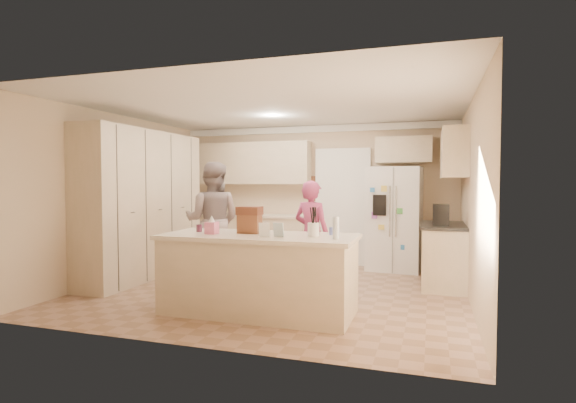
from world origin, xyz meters
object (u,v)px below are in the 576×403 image
(refrigerator, at_px, (394,219))
(dollhouse_body, at_px, (250,224))
(teen_boy, at_px, (212,221))
(tissue_box, at_px, (212,228))
(coffee_maker, at_px, (441,215))
(utensil_crock, at_px, (313,229))
(teen_girl, at_px, (312,234))
(island_base, at_px, (258,276))

(refrigerator, distance_m, dollhouse_body, 3.37)
(teen_boy, bearing_deg, tissue_box, 104.88)
(coffee_maker, xyz_separation_m, tissue_box, (-2.60, -2.00, -0.07))
(coffee_maker, relative_size, utensil_crock, 2.00)
(utensil_crock, distance_m, tissue_box, 1.21)
(coffee_maker, distance_m, utensil_crock, 2.32)
(refrigerator, height_order, teen_boy, teen_boy)
(tissue_box, bearing_deg, teen_boy, 117.08)
(utensil_crock, bearing_deg, dollhouse_body, 176.42)
(teen_girl, bearing_deg, teen_boy, 14.85)
(island_base, xyz_separation_m, teen_girl, (0.26, 1.45, 0.34))
(tissue_box, bearing_deg, refrigerator, 60.11)
(teen_girl, bearing_deg, dollhouse_body, 90.54)
(coffee_maker, bearing_deg, refrigerator, 120.93)
(refrigerator, height_order, teen_girl, refrigerator)
(tissue_box, bearing_deg, island_base, 10.30)
(island_base, xyz_separation_m, dollhouse_body, (-0.15, 0.10, 0.60))
(utensil_crock, xyz_separation_m, tissue_box, (-1.20, -0.15, -0.00))
(utensil_crock, height_order, tissue_box, utensil_crock)
(dollhouse_body, xyz_separation_m, teen_boy, (-1.23, 1.43, -0.11))
(island_base, relative_size, dollhouse_body, 8.46)
(coffee_maker, bearing_deg, dollhouse_body, -140.71)
(coffee_maker, xyz_separation_m, island_base, (-2.05, -1.90, -0.63))
(coffee_maker, bearing_deg, utensil_crock, -127.12)
(utensil_crock, xyz_separation_m, teen_boy, (-2.03, 1.48, -0.07))
(refrigerator, bearing_deg, utensil_crock, -97.25)
(refrigerator, bearing_deg, teen_boy, -144.29)
(utensil_crock, xyz_separation_m, teen_girl, (-0.39, 1.40, -0.22))
(dollhouse_body, height_order, teen_girl, teen_girl)
(dollhouse_body, relative_size, teen_boy, 0.14)
(coffee_maker, height_order, island_base, coffee_maker)
(coffee_maker, distance_m, teen_girl, 1.87)
(island_base, height_order, tissue_box, tissue_box)
(coffee_maker, height_order, dollhouse_body, coffee_maker)
(refrigerator, height_order, utensil_crock, refrigerator)
(island_base, relative_size, tissue_box, 15.71)
(dollhouse_body, bearing_deg, refrigerator, 64.31)
(refrigerator, distance_m, teen_girl, 1.99)
(tissue_box, relative_size, dollhouse_body, 0.54)
(utensil_crock, relative_size, tissue_box, 1.07)
(coffee_maker, height_order, teen_boy, teen_boy)
(refrigerator, xyz_separation_m, teen_boy, (-2.69, -1.61, 0.03))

